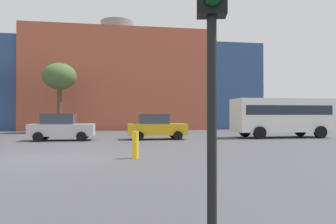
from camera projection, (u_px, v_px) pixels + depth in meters
The scene contains 8 objects.
ground_plane at pixel (53, 159), 10.93m from camera, with size 200.00×200.00×0.00m, color #47474C.
building_backdrop at pixel (117, 84), 37.10m from camera, with size 33.17×11.25×13.00m.
parked_car_2 at pixel (62, 127), 18.86m from camera, with size 3.84×1.89×1.67m.
parked_car_3 at pixel (156, 127), 19.78m from camera, with size 3.80×1.87×1.65m.
white_bus at pixel (281, 115), 21.44m from camera, with size 6.80×2.62×2.72m.
traffic_light_near_right at pixel (212, 21), 3.68m from camera, with size 0.40×0.39×3.67m.
bare_tree_0 at pixel (60, 77), 27.47m from camera, with size 3.00×3.00×6.31m.
bollard_yellow_0 at pixel (135, 145), 10.99m from camera, with size 0.24×0.24×0.98m, color yellow.
Camera 1 is at (2.37, -11.46, 1.56)m, focal length 32.47 mm.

